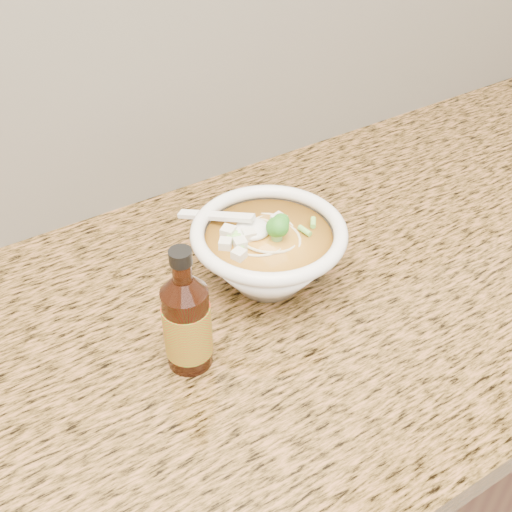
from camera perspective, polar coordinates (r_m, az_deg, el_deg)
counter_slab at (r=0.81m, az=-15.85°, el=-11.99°), size 4.00×0.68×0.04m
soup_bowl at (r=0.86m, az=1.10°, el=0.21°), size 0.21×0.22×0.12m
hot_sauce_bottle at (r=0.75m, az=-6.16°, el=-5.91°), size 0.07×0.07×0.17m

